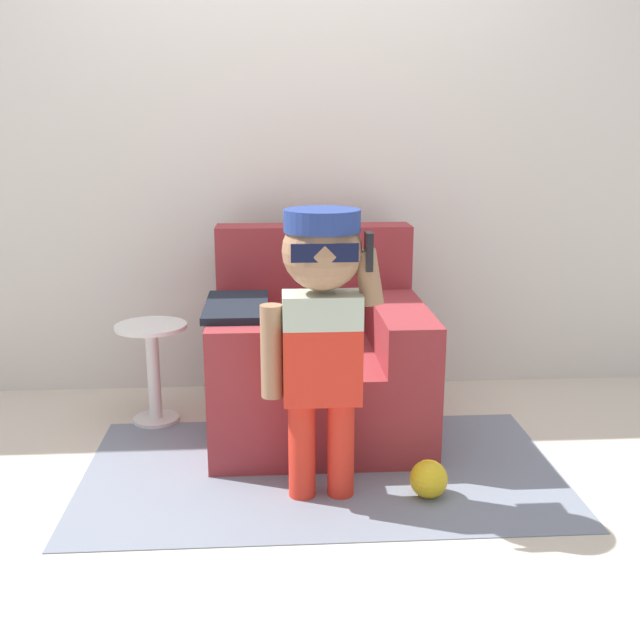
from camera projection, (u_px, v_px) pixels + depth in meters
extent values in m
plane|color=beige|center=(297.00, 439.00, 3.26)|extent=(10.00, 10.00, 0.00)
cube|color=silver|center=(290.00, 131.00, 3.65)|extent=(10.00, 0.05, 2.60)
cube|color=maroon|center=(318.00, 389.00, 3.33)|extent=(0.91, 0.92, 0.38)
cube|color=maroon|center=(314.00, 277.00, 3.57)|extent=(0.91, 0.20, 0.49)
cube|color=maroon|center=(237.00, 333.00, 3.14)|extent=(0.22, 0.72, 0.20)
cube|color=maroon|center=(401.00, 331.00, 3.18)|extent=(0.22, 0.72, 0.20)
cube|color=black|center=(237.00, 307.00, 3.11)|extent=(0.26, 0.51, 0.03)
cylinder|color=red|center=(303.00, 449.00, 2.72)|extent=(0.10, 0.10, 0.37)
cylinder|color=red|center=(341.00, 448.00, 2.73)|extent=(0.10, 0.10, 0.37)
cube|color=red|center=(322.00, 364.00, 2.64)|extent=(0.28, 0.16, 0.28)
cube|color=#B7C6B2|center=(322.00, 310.00, 2.59)|extent=(0.28, 0.16, 0.12)
sphere|color=#997051|center=(322.00, 251.00, 2.54)|extent=(0.28, 0.28, 0.28)
cylinder|color=navy|center=(322.00, 220.00, 2.51)|extent=(0.26, 0.26, 0.08)
cube|color=navy|center=(320.00, 224.00, 2.64)|extent=(0.16, 0.12, 0.01)
cube|color=#0F1433|center=(325.00, 253.00, 2.41)|extent=(0.22, 0.01, 0.06)
cylinder|color=#997051|center=(272.00, 351.00, 2.62)|extent=(0.08, 0.08, 0.33)
cylinder|color=#997051|center=(369.00, 277.00, 2.57)|extent=(0.11, 0.08, 0.20)
cube|color=black|center=(369.00, 251.00, 2.53)|extent=(0.02, 0.07, 0.13)
cylinder|color=white|center=(156.00, 419.00, 3.46)|extent=(0.21, 0.21, 0.02)
cylinder|color=white|center=(154.00, 376.00, 3.41)|extent=(0.06, 0.06, 0.45)
cylinder|color=white|center=(151.00, 326.00, 3.35)|extent=(0.32, 0.32, 0.02)
cube|color=gray|center=(322.00, 470.00, 2.96)|extent=(1.86, 1.07, 0.01)
sphere|color=yellow|center=(429.00, 479.00, 2.74)|extent=(0.14, 0.14, 0.14)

